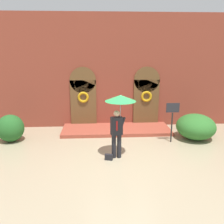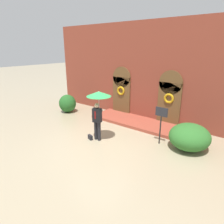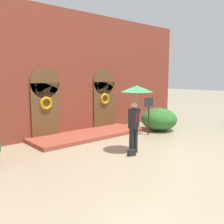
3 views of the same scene
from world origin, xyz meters
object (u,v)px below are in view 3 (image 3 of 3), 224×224
handbag (132,153)px  shrub_right (159,119)px  person_with_umbrella (136,99)px  sign_post (149,110)px

handbag → shrub_right: (3.97, 1.99, 0.44)m
handbag → shrub_right: size_ratio=0.16×
shrub_right → person_with_umbrella: bearing=-153.5°
person_with_umbrella → shrub_right: bearing=26.5°
handbag → sign_post: size_ratio=0.16×
person_with_umbrella → sign_post: person_with_umbrella is taller
sign_post → person_with_umbrella: bearing=-148.8°
handbag → sign_post: sign_post is taller
handbag → sign_post: (2.77, 1.64, 1.05)m
shrub_right → sign_post: bearing=-164.1°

